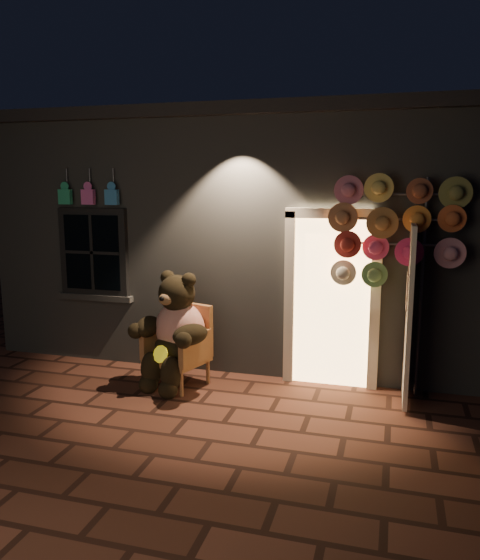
% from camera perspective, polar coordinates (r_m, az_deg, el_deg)
% --- Properties ---
extents(ground, '(60.00, 60.00, 0.00)m').
position_cam_1_polar(ground, '(6.06, -5.61, -14.17)').
color(ground, brown).
rests_on(ground, ground).
extents(shop_building, '(7.30, 5.95, 3.51)m').
position_cam_1_polar(shop_building, '(9.37, 3.19, 5.53)').
color(shop_building, slate).
rests_on(shop_building, ground).
extents(wicker_armchair, '(0.82, 0.79, 1.00)m').
position_cam_1_polar(wicker_armchair, '(6.87, -6.19, -6.76)').
color(wicker_armchair, '#A76940').
rests_on(wicker_armchair, ground).
extents(teddy_bear, '(1.01, 0.92, 1.45)m').
position_cam_1_polar(teddy_bear, '(6.72, -6.81, -5.37)').
color(teddy_bear, red).
rests_on(teddy_bear, ground).
extents(hat_rack, '(1.45, 0.22, 2.57)m').
position_cam_1_polar(hat_rack, '(6.42, 15.62, 5.09)').
color(hat_rack, '#59595E').
rests_on(hat_rack, ground).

